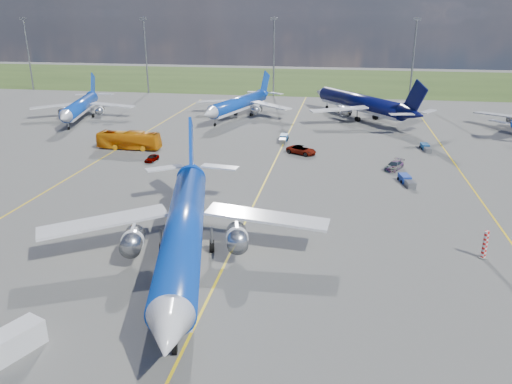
% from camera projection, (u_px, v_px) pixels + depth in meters
% --- Properties ---
extents(ground, '(400.00, 400.00, 0.00)m').
position_uv_depth(ground, '(220.00, 274.00, 48.28)').
color(ground, '#585856').
rests_on(ground, ground).
extents(grass_strip, '(400.00, 80.00, 0.01)m').
position_uv_depth(grass_strip, '(314.00, 80.00, 187.40)').
color(grass_strip, '#2D4719').
rests_on(grass_strip, ground).
extents(taxiway_lines, '(60.25, 160.00, 0.02)m').
position_uv_depth(taxiway_lines, '(265.00, 184.00, 73.94)').
color(taxiway_lines, yellow).
rests_on(taxiway_lines, ground).
extents(floodlight_masts, '(202.20, 0.50, 22.70)m').
position_uv_depth(floodlight_masts, '(342.00, 54.00, 144.46)').
color(floodlight_masts, slate).
rests_on(floodlight_masts, ground).
extents(warning_post, '(0.50, 0.50, 3.00)m').
position_uv_depth(warning_post, '(485.00, 245.00, 51.04)').
color(warning_post, red).
rests_on(warning_post, ground).
extents(bg_jet_nw, '(34.10, 39.99, 9.03)m').
position_uv_depth(bg_jet_nw, '(82.00, 119.00, 118.61)').
color(bg_jet_nw, '#0C3CB1').
rests_on(bg_jet_nw, ground).
extents(bg_jet_nnw, '(35.60, 41.49, 9.31)m').
position_uv_depth(bg_jet_nnw, '(239.00, 117.00, 121.38)').
color(bg_jet_nnw, '#0C3CB1').
rests_on(bg_jet_nnw, ground).
extents(bg_jet_n, '(50.08, 52.32, 10.90)m').
position_uv_depth(bg_jet_n, '(359.00, 118.00, 119.84)').
color(bg_jet_n, '#070A3B').
rests_on(bg_jet_n, ground).
extents(main_airliner, '(41.41, 48.72, 11.05)m').
position_uv_depth(main_airliner, '(186.00, 264.00, 50.22)').
color(main_airliner, '#0C3CB1').
rests_on(main_airliner, ground).
extents(service_van, '(3.49, 4.84, 1.95)m').
position_uv_depth(service_van, '(13.00, 342.00, 36.79)').
color(service_van, silver).
rests_on(service_van, ground).
extents(apron_bus, '(11.95, 2.98, 3.32)m').
position_uv_depth(apron_bus, '(129.00, 140.00, 92.30)').
color(apron_bus, orange).
rests_on(apron_bus, ground).
extents(service_car_a, '(1.78, 3.52, 1.15)m').
position_uv_depth(service_car_a, '(152.00, 158.00, 84.90)').
color(service_car_a, '#999999').
rests_on(service_car_a, ground).
extents(service_car_b, '(6.00, 4.70, 1.52)m').
position_uv_depth(service_car_b, '(302.00, 150.00, 89.15)').
color(service_car_b, '#999999').
rests_on(service_car_b, ground).
extents(service_car_c, '(3.77, 5.04, 1.36)m').
position_uv_depth(service_car_c, '(394.00, 165.00, 80.41)').
color(service_car_c, '#999999').
rests_on(service_car_c, ground).
extents(baggage_tug_w, '(2.24, 4.92, 1.07)m').
position_uv_depth(baggage_tug_w, '(407.00, 180.00, 73.80)').
color(baggage_tug_w, '#1C3BA8').
rests_on(baggage_tug_w, ground).
extents(baggage_tug_c, '(1.44, 4.98, 1.12)m').
position_uv_depth(baggage_tug_c, '(284.00, 139.00, 98.31)').
color(baggage_tug_c, '#185092').
rests_on(baggage_tug_c, ground).
extents(baggage_tug_e, '(1.56, 4.54, 1.00)m').
position_uv_depth(baggage_tug_e, '(426.00, 148.00, 91.90)').
color(baggage_tug_e, '#164A88').
rests_on(baggage_tug_e, ground).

